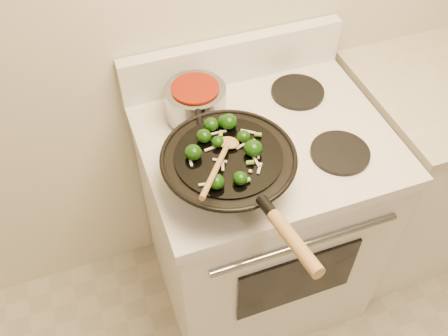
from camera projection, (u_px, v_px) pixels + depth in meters
name	position (u px, v px, depth m)	size (l,w,h in m)	color
stove	(258.00, 218.00, 1.90)	(0.78, 0.67, 1.08)	white
counter_unit	(433.00, 162.00, 2.11)	(0.78, 0.62, 0.91)	white
wok	(229.00, 169.00, 1.37)	(0.37, 0.62, 0.18)	black
stirfry	(224.00, 143.00, 1.34)	(0.23, 0.25, 0.04)	black
wooden_spoon	(222.00, 157.00, 1.30)	(0.18, 0.24, 0.07)	olive
saucepan	(196.00, 102.00, 1.56)	(0.19, 0.31, 0.11)	gray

